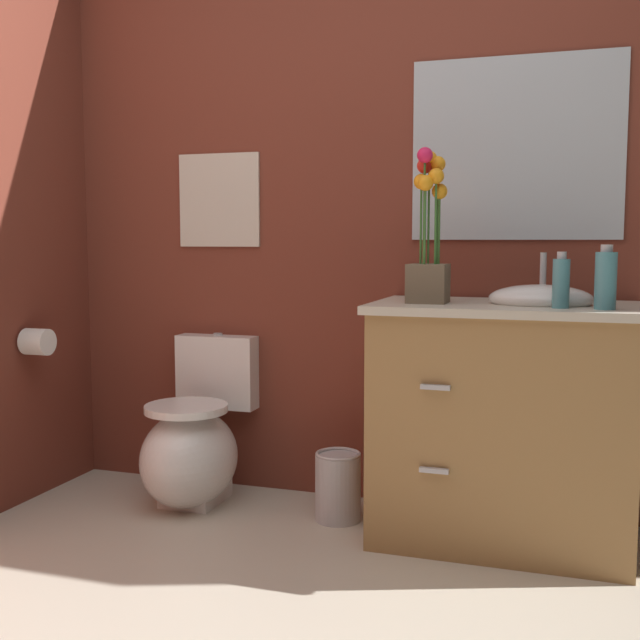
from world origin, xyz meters
The scene contains 10 objects.
wall_back centered at (0.20, 1.57, 1.25)m, with size 4.31×0.05×2.50m, color maroon.
toilet centered at (-0.70, 1.27, 0.24)m, with size 0.38×0.59×0.69m.
vanity_cabinet centered at (0.56, 1.25, 0.45)m, with size 0.94×0.56×1.05m.
flower_vase centered at (0.29, 1.19, 1.08)m, with size 0.14×0.14×0.55m.
soap_bottle centered at (0.89, 1.10, 0.97)m, with size 0.07×0.07×0.21m.
lotion_bottle centered at (0.75, 1.11, 0.96)m, with size 0.06×0.06×0.19m.
trash_bin centered at (-0.07, 1.26, 0.14)m, with size 0.18×0.18×0.27m.
wall_poster centered at (-0.70, 1.54, 1.27)m, with size 0.38×0.01×0.40m, color beige.
wall_mirror centered at (0.56, 1.54, 1.45)m, with size 0.80×0.01×0.70m, color #B2BCC6.
toilet_paper_roll centered at (-1.31, 1.08, 0.68)m, with size 0.11×0.11×0.11m, color white.
Camera 1 is at (0.80, -1.61, 1.10)m, focal length 44.02 mm.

